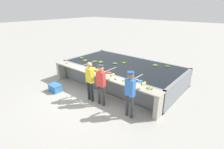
# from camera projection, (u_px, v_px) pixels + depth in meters

# --- Properties ---
(ground_plane) EXTENTS (80.00, 80.00, 0.00)m
(ground_plane) POSITION_uv_depth(u_px,v_px,m) (96.00, 96.00, 7.33)
(ground_plane) COLOR #A3A099
(ground_plane) RESTS_ON ground
(wash_tank) EXTENTS (5.53, 2.95, 0.90)m
(wash_tank) POSITION_uv_depth(u_px,v_px,m) (123.00, 73.00, 8.54)
(wash_tank) COLOR gray
(wash_tank) RESTS_ON ground
(work_ledge) EXTENTS (5.53, 0.45, 0.90)m
(work_ledge) POSITION_uv_depth(u_px,v_px,m) (99.00, 79.00, 7.24)
(work_ledge) COLOR #A8A393
(work_ledge) RESTS_ON ground
(worker_0) EXTENTS (0.44, 0.72, 1.58)m
(worker_0) POSITION_uv_depth(u_px,v_px,m) (91.00, 78.00, 6.67)
(worker_0) COLOR #1E2328
(worker_0) RESTS_ON ground
(worker_1) EXTENTS (0.45, 0.73, 1.58)m
(worker_1) POSITION_uv_depth(u_px,v_px,m) (101.00, 81.00, 6.36)
(worker_1) COLOR #38383D
(worker_1) RESTS_ON ground
(worker_2) EXTENTS (0.44, 0.73, 1.62)m
(worker_2) POSITION_uv_depth(u_px,v_px,m) (131.00, 90.00, 5.63)
(worker_2) COLOR #38383D
(worker_2) RESTS_ON ground
(banana_bunch_floating_0) EXTENTS (0.28, 0.28, 0.08)m
(banana_bunch_floating_0) POSITION_uv_depth(u_px,v_px,m) (155.00, 65.00, 8.20)
(banana_bunch_floating_0) COLOR #93BC3D
(banana_bunch_floating_0) RESTS_ON wash_tank
(banana_bunch_floating_1) EXTENTS (0.28, 0.28, 0.08)m
(banana_bunch_floating_1) POSITION_uv_depth(u_px,v_px,m) (167.00, 66.00, 8.03)
(banana_bunch_floating_1) COLOR #75A333
(banana_bunch_floating_1) RESTS_ON wash_tank
(banana_bunch_floating_2) EXTENTS (0.28, 0.28, 0.08)m
(banana_bunch_floating_2) POSITION_uv_depth(u_px,v_px,m) (124.00, 63.00, 8.54)
(banana_bunch_floating_2) COLOR #75A333
(banana_bunch_floating_2) RESTS_ON wash_tank
(banana_bunch_floating_3) EXTENTS (0.27, 0.28, 0.08)m
(banana_bunch_floating_3) POSITION_uv_depth(u_px,v_px,m) (95.00, 61.00, 8.76)
(banana_bunch_floating_3) COLOR #7FAD33
(banana_bunch_floating_3) RESTS_ON wash_tank
(banana_bunch_floating_4) EXTENTS (0.27, 0.28, 0.08)m
(banana_bunch_floating_4) POSITION_uv_depth(u_px,v_px,m) (115.00, 63.00, 8.45)
(banana_bunch_floating_4) COLOR #75A333
(banana_bunch_floating_4) RESTS_ON wash_tank
(banana_bunch_floating_5) EXTENTS (0.28, 0.26, 0.08)m
(banana_bunch_floating_5) POSITION_uv_depth(u_px,v_px,m) (81.00, 58.00, 9.33)
(banana_bunch_floating_5) COLOR #75A333
(banana_bunch_floating_5) RESTS_ON wash_tank
(banana_bunch_floating_6) EXTENTS (0.28, 0.28, 0.08)m
(banana_bunch_floating_6) POSITION_uv_depth(u_px,v_px,m) (101.00, 62.00, 8.65)
(banana_bunch_floating_6) COLOR #8CB738
(banana_bunch_floating_6) RESTS_ON wash_tank
(banana_bunch_floating_7) EXTENTS (0.27, 0.28, 0.08)m
(banana_bunch_floating_7) POSITION_uv_depth(u_px,v_px,m) (85.00, 60.00, 8.92)
(banana_bunch_floating_7) COLOR #93BC3D
(banana_bunch_floating_7) RESTS_ON wash_tank
(banana_bunch_ledge_0) EXTENTS (0.28, 0.28, 0.08)m
(banana_bunch_ledge_0) POSITION_uv_depth(u_px,v_px,m) (150.00, 88.00, 5.89)
(banana_bunch_ledge_0) COLOR #9EC642
(banana_bunch_ledge_0) RESTS_ON work_ledge
(banana_bunch_ledge_1) EXTENTS (0.27, 0.28, 0.08)m
(banana_bunch_ledge_1) POSITION_uv_depth(u_px,v_px,m) (91.00, 72.00, 7.38)
(banana_bunch_ledge_1) COLOR #8CB738
(banana_bunch_ledge_1) RESTS_ON work_ledge
(banana_bunch_ledge_2) EXTENTS (0.28, 0.28, 0.08)m
(banana_bunch_ledge_2) POSITION_uv_depth(u_px,v_px,m) (125.00, 81.00, 6.48)
(banana_bunch_ledge_2) COLOR #9EC642
(banana_bunch_ledge_2) RESTS_ON work_ledge
(knife_0) EXTENTS (0.25, 0.28, 0.02)m
(knife_0) POSITION_uv_depth(u_px,v_px,m) (66.00, 64.00, 8.40)
(knife_0) COLOR silver
(knife_0) RESTS_ON work_ledge
(knife_1) EXTENTS (0.34, 0.15, 0.02)m
(knife_1) POSITION_uv_depth(u_px,v_px,m) (116.00, 80.00, 6.59)
(knife_1) COLOR silver
(knife_1) RESTS_ON work_ledge
(crate) EXTENTS (0.55, 0.39, 0.32)m
(crate) POSITION_uv_depth(u_px,v_px,m) (55.00, 88.00, 7.64)
(crate) COLOR #3375B7
(crate) RESTS_ON ground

